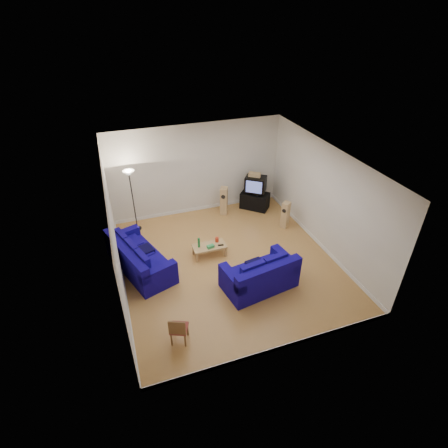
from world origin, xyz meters
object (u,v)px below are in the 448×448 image
object	(u,v)px
sofa_three_seat	(138,260)
television	(256,184)
sofa_loveseat	(260,277)
coffee_table	(209,247)
tv_stand	(255,201)

from	to	relation	value
sofa_three_seat	television	distance (m)	5.04
sofa_three_seat	sofa_loveseat	xyz separation A→B (m)	(2.95, -1.80, 0.02)
coffee_table	television	world-z (taller)	television
coffee_table	tv_stand	xyz separation A→B (m)	(2.42, 2.19, -0.00)
tv_stand	television	distance (m)	0.67
sofa_loveseat	tv_stand	world-z (taller)	sofa_loveseat
sofa_three_seat	television	size ratio (longest dim) A/B	2.94
coffee_table	sofa_three_seat	bearing A→B (deg)	179.17
sofa_loveseat	television	size ratio (longest dim) A/B	2.31
tv_stand	television	world-z (taller)	television
tv_stand	television	bearing A→B (deg)	148.33
sofa_three_seat	television	bearing A→B (deg)	96.41
sofa_loveseat	sofa_three_seat	bearing A→B (deg)	139.36
sofa_three_seat	coffee_table	bearing A→B (deg)	69.91
sofa_loveseat	coffee_table	world-z (taller)	sofa_loveseat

